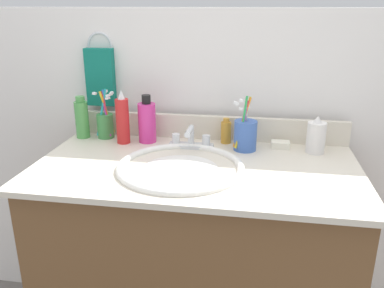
{
  "coord_description": "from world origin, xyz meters",
  "views": [
    {
      "loc": [
        0.18,
        -1.18,
        1.31
      ],
      "look_at": [
        -0.01,
        0.0,
        0.89
      ],
      "focal_mm": 37.47,
      "sensor_mm": 36.0,
      "label": 1
    }
  ],
  "objects_px": {
    "faucet": "(191,140)",
    "bottle_soap_pink": "(147,122)",
    "bottle_oil_amber": "(226,132)",
    "cup_blue_plastic": "(245,134)",
    "bottle_toner_green": "(82,118)",
    "bottle_spray_red": "(123,120)",
    "cup_green": "(105,124)",
    "hand_towel": "(100,77)",
    "bottle_lotion_white": "(316,137)",
    "soap_bar": "(280,145)"
  },
  "relations": [
    {
      "from": "faucet",
      "to": "bottle_soap_pink",
      "type": "xyz_separation_m",
      "value": [
        -0.17,
        0.04,
        0.05
      ]
    },
    {
      "from": "bottle_oil_amber",
      "to": "cup_blue_plastic",
      "type": "xyz_separation_m",
      "value": [
        0.07,
        -0.06,
        0.02
      ]
    },
    {
      "from": "bottle_oil_amber",
      "to": "cup_blue_plastic",
      "type": "bearing_deg",
      "value": -42.15
    },
    {
      "from": "bottle_toner_green",
      "to": "bottle_soap_pink",
      "type": "bearing_deg",
      "value": -1.93
    },
    {
      "from": "bottle_spray_red",
      "to": "cup_green",
      "type": "height_order",
      "value": "bottle_spray_red"
    },
    {
      "from": "hand_towel",
      "to": "bottle_toner_green",
      "type": "xyz_separation_m",
      "value": [
        -0.05,
        -0.08,
        -0.14
      ]
    },
    {
      "from": "bottle_lotion_white",
      "to": "bottle_oil_amber",
      "type": "relative_size",
      "value": 1.39
    },
    {
      "from": "hand_towel",
      "to": "faucet",
      "type": "height_order",
      "value": "hand_towel"
    },
    {
      "from": "bottle_soap_pink",
      "to": "bottle_spray_red",
      "type": "relative_size",
      "value": 0.89
    },
    {
      "from": "faucet",
      "to": "bottle_spray_red",
      "type": "relative_size",
      "value": 0.8
    },
    {
      "from": "faucet",
      "to": "soap_bar",
      "type": "xyz_separation_m",
      "value": [
        0.32,
        0.05,
        -0.02
      ]
    },
    {
      "from": "cup_green",
      "to": "bottle_spray_red",
      "type": "bearing_deg",
      "value": -29.3
    },
    {
      "from": "bottle_soap_pink",
      "to": "bottle_oil_amber",
      "type": "bearing_deg",
      "value": 6.63
    },
    {
      "from": "bottle_soap_pink",
      "to": "bottle_lotion_white",
      "type": "bearing_deg",
      "value": -1.75
    },
    {
      "from": "bottle_toner_green",
      "to": "bottle_lotion_white",
      "type": "distance_m",
      "value": 0.86
    },
    {
      "from": "cup_blue_plastic",
      "to": "soap_bar",
      "type": "xyz_separation_m",
      "value": [
        0.13,
        0.04,
        -0.05
      ]
    },
    {
      "from": "bottle_toner_green",
      "to": "bottle_lotion_white",
      "type": "height_order",
      "value": "bottle_toner_green"
    },
    {
      "from": "bottle_soap_pink",
      "to": "cup_blue_plastic",
      "type": "bearing_deg",
      "value": -4.9
    },
    {
      "from": "bottle_spray_red",
      "to": "soap_bar",
      "type": "xyz_separation_m",
      "value": [
        0.57,
        0.04,
        -0.08
      ]
    },
    {
      "from": "bottle_toner_green",
      "to": "bottle_oil_amber",
      "type": "bearing_deg",
      "value": 2.61
    },
    {
      "from": "bottle_toner_green",
      "to": "faucet",
      "type": "bearing_deg",
      "value": -6.88
    },
    {
      "from": "bottle_toner_green",
      "to": "cup_green",
      "type": "distance_m",
      "value": 0.09
    },
    {
      "from": "bottle_toner_green",
      "to": "soap_bar",
      "type": "xyz_separation_m",
      "value": [
        0.75,
        0.0,
        -0.06
      ]
    },
    {
      "from": "hand_towel",
      "to": "bottle_lotion_white",
      "type": "xyz_separation_m",
      "value": [
        0.81,
        -0.11,
        -0.16
      ]
    },
    {
      "from": "hand_towel",
      "to": "bottle_toner_green",
      "type": "distance_m",
      "value": 0.18
    },
    {
      "from": "bottle_lotion_white",
      "to": "bottle_spray_red",
      "type": "distance_m",
      "value": 0.69
    },
    {
      "from": "cup_blue_plastic",
      "to": "soap_bar",
      "type": "distance_m",
      "value": 0.14
    },
    {
      "from": "bottle_lotion_white",
      "to": "bottle_oil_amber",
      "type": "xyz_separation_m",
      "value": [
        -0.31,
        0.05,
        -0.01
      ]
    },
    {
      "from": "bottle_toner_green",
      "to": "bottle_spray_red",
      "type": "bearing_deg",
      "value": -11.79
    },
    {
      "from": "bottle_lotion_white",
      "to": "bottle_toner_green",
      "type": "bearing_deg",
      "value": 178.19
    },
    {
      "from": "cup_green",
      "to": "bottle_soap_pink",
      "type": "bearing_deg",
      "value": -7.01
    },
    {
      "from": "hand_towel",
      "to": "soap_bar",
      "type": "bearing_deg",
      "value": -6.83
    },
    {
      "from": "bottle_soap_pink",
      "to": "bottle_spray_red",
      "type": "height_order",
      "value": "bottle_spray_red"
    },
    {
      "from": "bottle_oil_amber",
      "to": "bottle_spray_red",
      "type": "height_order",
      "value": "bottle_spray_red"
    },
    {
      "from": "hand_towel",
      "to": "bottle_toner_green",
      "type": "height_order",
      "value": "hand_towel"
    },
    {
      "from": "faucet",
      "to": "cup_blue_plastic",
      "type": "height_order",
      "value": "cup_blue_plastic"
    },
    {
      "from": "bottle_soap_pink",
      "to": "bottle_spray_red",
      "type": "xyz_separation_m",
      "value": [
        -0.08,
        -0.03,
        0.01
      ]
    },
    {
      "from": "bottle_spray_red",
      "to": "cup_blue_plastic",
      "type": "relative_size",
      "value": 1.03
    },
    {
      "from": "bottle_spray_red",
      "to": "bottle_toner_green",
      "type": "bearing_deg",
      "value": 168.21
    },
    {
      "from": "bottle_soap_pink",
      "to": "soap_bar",
      "type": "xyz_separation_m",
      "value": [
        0.49,
        0.01,
        -0.07
      ]
    },
    {
      "from": "faucet",
      "to": "bottle_oil_amber",
      "type": "relative_size",
      "value": 1.7
    },
    {
      "from": "bottle_toner_green",
      "to": "bottle_spray_red",
      "type": "xyz_separation_m",
      "value": [
        0.18,
        -0.04,
        0.01
      ]
    },
    {
      "from": "cup_green",
      "to": "soap_bar",
      "type": "bearing_deg",
      "value": -0.94
    },
    {
      "from": "bottle_toner_green",
      "to": "soap_bar",
      "type": "height_order",
      "value": "bottle_toner_green"
    },
    {
      "from": "faucet",
      "to": "bottle_soap_pink",
      "type": "distance_m",
      "value": 0.18
    },
    {
      "from": "faucet",
      "to": "bottle_lotion_white",
      "type": "relative_size",
      "value": 1.22
    },
    {
      "from": "soap_bar",
      "to": "bottle_soap_pink",
      "type": "bearing_deg",
      "value": -178.8
    },
    {
      "from": "faucet",
      "to": "bottle_toner_green",
      "type": "relative_size",
      "value": 0.99
    },
    {
      "from": "bottle_spray_red",
      "to": "soap_bar",
      "type": "height_order",
      "value": "bottle_spray_red"
    },
    {
      "from": "hand_towel",
      "to": "bottle_toner_green",
      "type": "bearing_deg",
      "value": -121.74
    }
  ]
}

